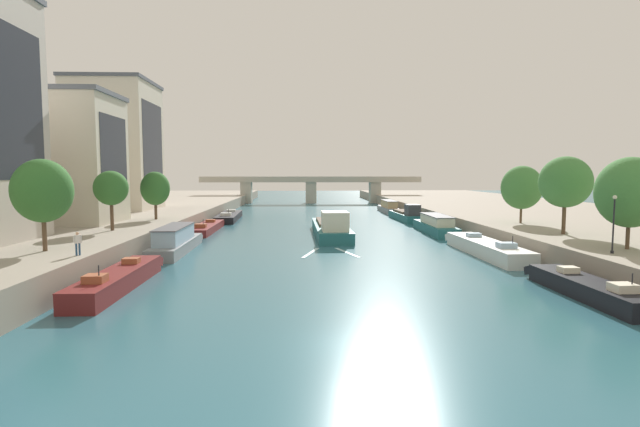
% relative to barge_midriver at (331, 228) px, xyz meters
% --- Properties ---
extents(ground_plane, '(400.00, 400.00, 0.00)m').
position_rel_barge_midriver_xyz_m(ground_plane, '(-1.07, -38.69, -1.05)').
color(ground_plane, '#2D6070').
extents(quay_left, '(36.00, 170.00, 2.21)m').
position_rel_barge_midriver_xyz_m(quay_left, '(-36.20, 16.31, 0.06)').
color(quay_left, gray).
rests_on(quay_left, ground).
extents(quay_right, '(36.00, 170.00, 2.21)m').
position_rel_barge_midriver_xyz_m(quay_right, '(34.05, 16.31, 0.06)').
color(quay_right, gray).
rests_on(quay_right, ground).
extents(barge_midriver, '(4.25, 20.20, 3.51)m').
position_rel_barge_midriver_xyz_m(barge_midriver, '(0.00, 0.00, 0.00)').
color(barge_midriver, '#23666B').
rests_on(barge_midriver, ground).
extents(wake_behind_barge, '(5.60, 5.92, 0.03)m').
position_rel_barge_midriver_xyz_m(wake_behind_barge, '(-1.03, -13.09, -1.03)').
color(wake_behind_barge, '#A0CCD6').
rests_on(wake_behind_barge, ground).
extents(moored_boat_left_gap_after, '(2.31, 13.46, 2.36)m').
position_rel_barge_midriver_xyz_m(moored_boat_left_gap_after, '(-16.18, -27.27, -0.39)').
color(moored_boat_left_gap_after, maroon).
rests_on(moored_boat_left_gap_after, ground).
extents(moored_boat_left_end, '(2.93, 13.99, 2.66)m').
position_rel_barge_midriver_xyz_m(moored_boat_left_end, '(-16.23, -11.98, 0.06)').
color(moored_boat_left_end, gray).
rests_on(moored_boat_left_end, ground).
extents(moored_boat_left_downstream, '(2.64, 14.80, 2.06)m').
position_rel_barge_midriver_xyz_m(moored_boat_left_downstream, '(-16.52, 5.38, -0.54)').
color(moored_boat_left_downstream, maroon).
rests_on(moored_boat_left_downstream, ground).
extents(moored_boat_left_far, '(3.70, 16.89, 2.17)m').
position_rel_barge_midriver_xyz_m(moored_boat_left_far, '(-15.94, 21.90, -0.49)').
color(moored_boat_left_far, black).
rests_on(moored_boat_left_far, ground).
extents(moored_boat_right_upstream, '(2.64, 11.74, 2.24)m').
position_rel_barge_midriver_xyz_m(moored_boat_right_upstream, '(14.31, -30.82, -0.44)').
color(moored_boat_right_upstream, black).
rests_on(moored_boat_right_upstream, ground).
extents(moored_boat_right_lone, '(3.18, 15.82, 2.46)m').
position_rel_barge_midriver_xyz_m(moored_boat_right_lone, '(13.95, -14.91, -0.34)').
color(moored_boat_right_lone, silver).
rests_on(moored_boat_right_lone, ground).
extents(moored_boat_right_downstream, '(2.92, 13.91, 2.49)m').
position_rel_barge_midriver_xyz_m(moored_boat_right_downstream, '(13.78, 1.88, -0.00)').
color(moored_boat_right_downstream, '#23666B').
rests_on(moored_boat_right_downstream, ground).
extents(moored_boat_right_end, '(3.14, 14.32, 2.96)m').
position_rel_barge_midriver_xyz_m(moored_boat_right_end, '(13.66, 18.97, -0.13)').
color(moored_boat_right_end, '#23666B').
rests_on(moored_boat_right_end, ground).
extents(moored_boat_right_midway, '(2.42, 13.70, 2.50)m').
position_rel_barge_midriver_xyz_m(moored_boat_right_midway, '(13.81, 35.71, -0.00)').
color(moored_boat_right_midway, gray).
rests_on(moored_boat_right_midway, ground).
extents(tree_left_far, '(4.11, 4.11, 6.65)m').
position_rel_barge_midriver_xyz_m(tree_left_far, '(-22.30, -24.76, 5.52)').
color(tree_left_far, brown).
rests_on(tree_left_far, quay_left).
extents(tree_left_by_lamp, '(3.27, 3.27, 5.87)m').
position_rel_barge_midriver_xyz_m(tree_left_by_lamp, '(-22.39, -12.04, 5.32)').
color(tree_left_by_lamp, brown).
rests_on(tree_left_by_lamp, quay_left).
extents(tree_left_end_of_row, '(3.48, 3.48, 5.83)m').
position_rel_barge_midriver_xyz_m(tree_left_end_of_row, '(-21.57, -0.43, 4.93)').
color(tree_left_end_of_row, brown).
rests_on(tree_left_end_of_row, quay_left).
extents(tree_right_nearest, '(4.77, 4.77, 6.82)m').
position_rel_barge_midriver_xyz_m(tree_right_nearest, '(20.43, -25.60, 5.38)').
color(tree_right_nearest, brown).
rests_on(tree_right_nearest, quay_right).
extents(tree_right_end_of_row, '(4.65, 4.65, 7.18)m').
position_rel_barge_midriver_xyz_m(tree_right_end_of_row, '(20.58, -16.59, 5.98)').
color(tree_right_end_of_row, brown).
rests_on(tree_right_end_of_row, quay_right).
extents(tree_right_past_mid, '(4.51, 4.51, 6.48)m').
position_rel_barge_midriver_xyz_m(tree_right_past_mid, '(21.13, -6.69, 5.19)').
color(tree_right_past_mid, brown).
rests_on(tree_right_past_mid, quay_right).
extents(lamppost_right_bank, '(0.28, 0.28, 4.09)m').
position_rel_barge_midriver_xyz_m(lamppost_right_bank, '(18.08, -27.43, 3.42)').
color(lamppost_right_bank, black).
rests_on(lamppost_right_bank, quay_right).
extents(building_left_tall, '(16.24, 9.68, 14.71)m').
position_rel_barge_midriver_xyz_m(building_left_tall, '(-32.78, -4.28, 8.53)').
color(building_left_tall, beige).
rests_on(building_left_tall, quay_left).
extents(building_left_middle, '(11.93, 12.58, 19.99)m').
position_rel_barge_midriver_xyz_m(building_left_middle, '(-32.78, 17.21, 11.17)').
color(building_left_middle, beige).
rests_on(building_left_middle, quay_left).
extents(bridge_far, '(58.24, 4.40, 7.03)m').
position_rel_barge_midriver_xyz_m(bridge_far, '(-1.07, 68.29, 3.40)').
color(bridge_far, '#ADA899').
rests_on(bridge_far, ground).
extents(person_on_quay, '(0.43, 0.37, 1.62)m').
position_rel_barge_midriver_xyz_m(person_on_quay, '(-19.05, -26.77, 2.09)').
color(person_on_quay, navy).
rests_on(person_on_quay, quay_left).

